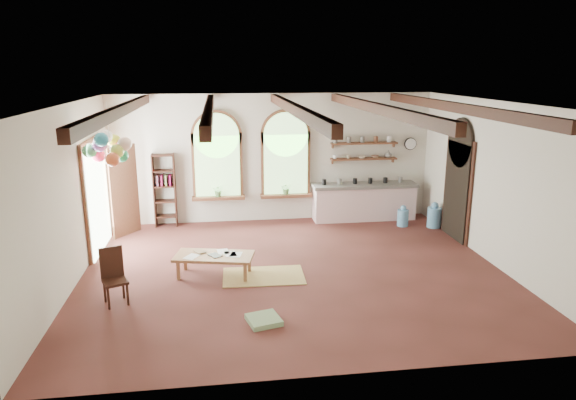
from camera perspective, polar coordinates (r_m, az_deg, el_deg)
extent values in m
plane|color=#5D2B26|center=(10.01, 0.62, -7.88)|extent=(8.00, 8.00, 0.00)
cube|color=brown|center=(12.81, -7.84, 3.77)|extent=(1.24, 0.08, 1.64)
cylinder|color=brown|center=(12.69, -7.96, 7.10)|extent=(1.24, 0.08, 1.24)
cube|color=#84B86E|center=(12.77, -7.84, 3.74)|extent=(1.10, 0.04, 1.50)
cube|color=brown|center=(12.90, -7.72, 0.25)|extent=(1.30, 0.28, 0.08)
cube|color=brown|center=(12.92, -0.27, 4.00)|extent=(1.24, 0.08, 1.64)
cylinder|color=brown|center=(12.80, -0.27, 7.30)|extent=(1.24, 0.08, 1.24)
cube|color=#84B86E|center=(12.88, -0.24, 3.97)|extent=(1.10, 0.04, 1.50)
cube|color=brown|center=(13.00, -0.21, 0.50)|extent=(1.30, 0.28, 0.08)
cube|color=brown|center=(11.57, -20.49, 0.28)|extent=(0.10, 1.90, 2.50)
cube|color=black|center=(12.21, 18.23, 0.95)|extent=(0.10, 1.30, 2.40)
cube|color=beige|center=(13.32, 8.43, -0.33)|extent=(2.60, 0.55, 0.86)
cube|color=gray|center=(13.21, 8.51, 1.64)|extent=(2.68, 0.62, 0.08)
cube|color=brown|center=(13.25, 8.40, 4.55)|extent=(1.70, 0.24, 0.04)
cube|color=brown|center=(13.19, 8.46, 6.26)|extent=(1.70, 0.24, 0.04)
cylinder|color=black|center=(13.66, 13.45, 6.09)|extent=(0.32, 0.04, 0.32)
cube|color=#391B12|center=(12.91, -14.65, 1.01)|extent=(0.03, 0.32, 1.80)
cube|color=#391B12|center=(12.86, -12.44, 1.09)|extent=(0.03, 0.32, 1.80)
cube|color=#A7724C|center=(9.75, -8.22, -6.21)|extent=(1.56, 0.97, 0.05)
cube|color=#A7724C|center=(9.77, -12.09, -7.64)|extent=(0.06, 0.06, 0.37)
cube|color=#A7724C|center=(9.50, -4.79, -8.02)|extent=(0.06, 0.06, 0.37)
cube|color=#A7724C|center=(10.19, -11.33, -6.64)|extent=(0.06, 0.06, 0.37)
cube|color=#A7724C|center=(9.93, -4.33, -6.98)|extent=(0.06, 0.06, 0.37)
cube|color=#391B12|center=(9.02, -18.66, -8.59)|extent=(0.49, 0.49, 0.04)
cube|color=#391B12|center=(9.08, -19.02, -6.59)|extent=(0.36, 0.17, 0.55)
cube|color=tan|center=(9.77, -2.73, -8.43)|extent=(1.55, 0.99, 0.02)
cube|color=gray|center=(8.13, -2.71, -13.17)|extent=(0.58, 0.58, 0.08)
cylinder|color=#60A1CE|center=(12.99, 12.64, -1.95)|extent=(0.27, 0.27, 0.41)
sphere|color=#60A1CE|center=(12.92, 12.70, -0.89)|extent=(0.15, 0.15, 0.15)
cylinder|color=#60A1CE|center=(13.07, 15.92, -1.88)|extent=(0.33, 0.33, 0.49)
sphere|color=#60A1CE|center=(12.99, 16.01, -0.60)|extent=(0.18, 0.18, 0.18)
cylinder|color=silver|center=(10.30, -19.36, 7.92)|extent=(0.01, 0.01, 0.85)
sphere|color=#239B5F|center=(10.42, -18.01, 4.73)|extent=(0.27, 0.27, 0.27)
sphere|color=#FF5456|center=(10.56, -18.03, 5.51)|extent=(0.27, 0.27, 0.27)
sphere|color=#C3D52C|center=(10.70, -18.76, 6.22)|extent=(0.27, 0.27, 0.27)
sphere|color=white|center=(10.51, -19.63, 6.67)|extent=(0.27, 0.27, 0.27)
sphere|color=#E5244E|center=(10.55, -20.33, 4.65)|extent=(0.27, 0.27, 0.27)
sphere|color=#45A25C|center=(10.39, -21.20, 5.11)|extent=(0.27, 0.27, 0.27)
sphere|color=#AB5EC8|center=(10.25, -20.17, 5.76)|extent=(0.27, 0.27, 0.27)
sphere|color=#2E9FC6|center=(10.08, -20.04, 6.33)|extent=(0.27, 0.27, 0.27)
sphere|color=orange|center=(10.01, -18.93, 4.27)|extent=(0.27, 0.27, 0.27)
sphere|color=#CEEE54|center=(10.20, -18.47, 5.18)|extent=(0.27, 0.27, 0.27)
sphere|color=beige|center=(10.24, -17.69, 5.96)|extent=(0.27, 0.27, 0.27)
imported|color=olive|center=(9.89, -10.21, -5.76)|extent=(0.28, 0.31, 0.02)
cube|color=black|center=(9.70, -8.11, -6.11)|extent=(0.29, 0.31, 0.01)
imported|color=#598C4C|center=(12.82, -7.75, 1.04)|extent=(0.27, 0.23, 0.30)
imported|color=#598C4C|center=(12.93, -0.20, 1.29)|extent=(0.27, 0.23, 0.30)
imported|color=white|center=(13.05, 5.23, 4.80)|extent=(0.12, 0.10, 0.10)
imported|color=beige|center=(13.13, 6.73, 4.81)|extent=(0.10, 0.10, 0.09)
imported|color=beige|center=(13.23, 8.20, 4.75)|extent=(0.22, 0.22, 0.05)
imported|color=#8C664C|center=(13.33, 9.65, 4.78)|extent=(0.20, 0.20, 0.06)
imported|color=slate|center=(13.43, 11.10, 5.06)|extent=(0.18, 0.18, 0.19)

